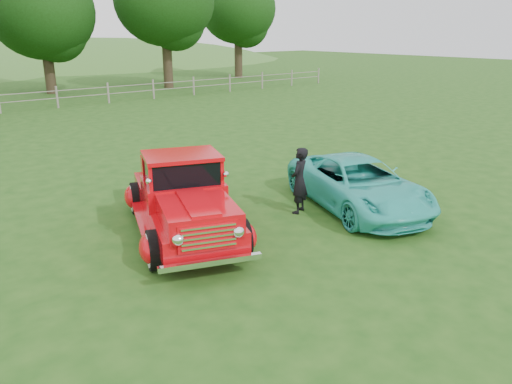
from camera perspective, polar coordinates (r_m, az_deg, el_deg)
ground at (r=10.08m, az=3.92°, el=-6.54°), size 140.00×140.00×0.00m
tree_near_east at (r=37.38m, az=-23.26°, el=18.35°), size 6.80×6.80×8.33m
tree_mid_east at (r=38.83m, az=-10.44°, el=20.76°), size 7.20×7.20×9.44m
tree_far_east at (r=46.33m, az=-2.08°, el=20.16°), size 6.60×6.60×8.86m
red_pickup at (r=10.66m, az=-8.36°, el=-0.71°), size 3.46×5.28×1.78m
teal_sedan at (r=12.37m, az=11.62°, el=0.91°), size 3.40×4.87×1.24m
man at (r=11.82m, az=4.96°, el=1.32°), size 0.69×0.59×1.59m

